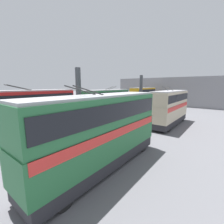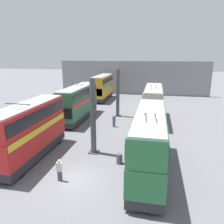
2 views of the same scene
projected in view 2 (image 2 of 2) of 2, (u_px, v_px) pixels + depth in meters
name	position (u px, v px, depth m)	size (l,w,h in m)	color
ground_plane	(76.00, 179.00, 17.25)	(240.00, 240.00, 0.00)	slate
depot_back_wall	(132.00, 78.00, 52.86)	(0.50, 36.00, 7.98)	gray
support_column_near	(93.00, 118.00, 21.02)	(0.97, 0.97, 7.44)	#42474C
support_column_far	(118.00, 94.00, 33.93)	(0.97, 0.97, 7.44)	#42474C
bus_left_near	(149.00, 139.00, 17.65)	(10.98, 2.54, 5.72)	black
bus_left_far	(153.00, 102.00, 31.64)	(10.11, 2.54, 5.59)	black
bus_right_near	(30.00, 128.00, 20.17)	(9.84, 2.54, 5.82)	black
bus_right_mid	(78.00, 101.00, 32.58)	(11.20, 2.54, 5.59)	black
bus_right_far	(103.00, 86.00, 46.66)	(9.92, 2.54, 5.84)	black
person_aisle_midway	(114.00, 121.00, 29.43)	(0.46, 0.47, 1.62)	#384251
person_aisle_foreground	(60.00, 170.00, 16.78)	(0.29, 0.44, 1.81)	#384251
oil_drum	(119.00, 159.00, 19.62)	(0.57, 0.57, 0.92)	#424C56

